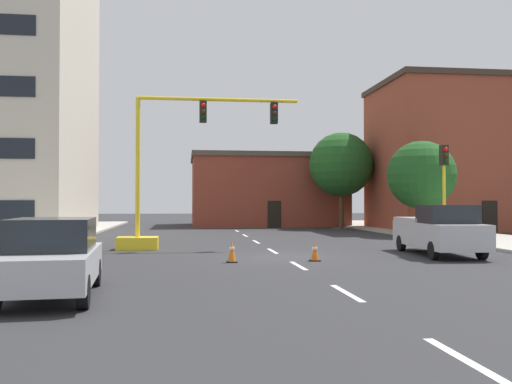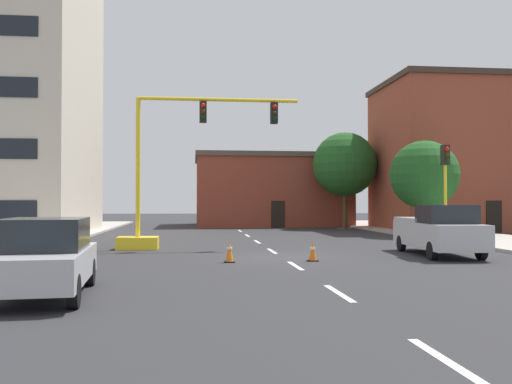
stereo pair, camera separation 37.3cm
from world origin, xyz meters
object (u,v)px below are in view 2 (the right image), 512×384
at_px(sedan_silver_near_left, 44,257).
at_px(traffic_light_pole_right, 445,172).
at_px(traffic_cone_roadside_a, 229,252).
at_px(traffic_signal_gantry, 160,200).
at_px(traffic_cone_roadside_b, 313,251).
at_px(pickup_truck_silver, 439,231).
at_px(tree_right_mid, 424,175).
at_px(tree_right_far, 345,164).

bearing_deg(sedan_silver_near_left, traffic_light_pole_right, 38.79).
distance_m(sedan_silver_near_left, traffic_cone_roadside_a, 7.93).
bearing_deg(traffic_signal_gantry, traffic_cone_roadside_b, -45.10).
height_order(pickup_truck_silver, traffic_cone_roadside_a, pickup_truck_silver).
distance_m(traffic_signal_gantry, traffic_cone_roadside_a, 6.65).
distance_m(traffic_signal_gantry, pickup_truck_silver, 11.90).
bearing_deg(traffic_cone_roadside_b, pickup_truck_silver, 15.61).
distance_m(tree_right_mid, traffic_cone_roadside_a, 18.77).
xyz_separation_m(tree_right_far, sedan_silver_near_left, (-15.14, -29.79, -4.18)).
height_order(traffic_signal_gantry, tree_right_far, tree_right_far).
relative_size(pickup_truck_silver, traffic_cone_roadside_a, 7.18).
xyz_separation_m(tree_right_far, traffic_cone_roadside_a, (-10.61, -23.30, -4.69)).
bearing_deg(tree_right_mid, sedan_silver_near_left, -131.27).
height_order(traffic_light_pole_right, sedan_silver_near_left, traffic_light_pole_right).
distance_m(pickup_truck_silver, traffic_cone_roadside_a, 8.51).
relative_size(traffic_light_pole_right, tree_right_mid, 0.82).
bearing_deg(tree_right_far, traffic_light_pole_right, -90.14).
xyz_separation_m(traffic_signal_gantry, sedan_silver_near_left, (-1.81, -12.28, -1.30)).
bearing_deg(tree_right_far, sedan_silver_near_left, -116.95).
bearing_deg(traffic_light_pole_right, traffic_signal_gantry, 179.36).
bearing_deg(traffic_signal_gantry, traffic_light_pole_right, -0.64).
height_order(traffic_signal_gantry, tree_right_mid, traffic_signal_gantry).
relative_size(pickup_truck_silver, sedan_silver_near_left, 1.19).
bearing_deg(tree_right_mid, traffic_cone_roadside_a, -133.99).
xyz_separation_m(pickup_truck_silver, traffic_cone_roadside_a, (-8.34, -1.58, -0.60)).
distance_m(tree_right_far, pickup_truck_silver, 22.21).
height_order(traffic_cone_roadside_a, traffic_cone_roadside_b, traffic_cone_roadside_a).
distance_m(traffic_signal_gantry, traffic_cone_roadside_b, 8.27).
relative_size(sedan_silver_near_left, traffic_cone_roadside_b, 6.56).
height_order(tree_right_far, pickup_truck_silver, tree_right_far).
bearing_deg(tree_right_mid, pickup_truck_silver, -110.96).
distance_m(traffic_cone_roadside_a, traffic_cone_roadside_b, 2.97).
bearing_deg(pickup_truck_silver, tree_right_far, 84.03).
bearing_deg(traffic_cone_roadside_a, traffic_cone_roadside_b, 1.57).
relative_size(traffic_cone_roadside_a, traffic_cone_roadside_b, 1.09).
height_order(traffic_light_pole_right, tree_right_far, tree_right_far).
bearing_deg(traffic_light_pole_right, sedan_silver_near_left, -141.21).
distance_m(tree_right_far, tree_right_mid, 10.34).
distance_m(tree_right_far, traffic_cone_roadside_b, 24.89).
bearing_deg(pickup_truck_silver, traffic_light_pole_right, 61.28).
relative_size(traffic_signal_gantry, traffic_cone_roadside_b, 11.48).
bearing_deg(sedan_silver_near_left, tree_right_mid, 48.73).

